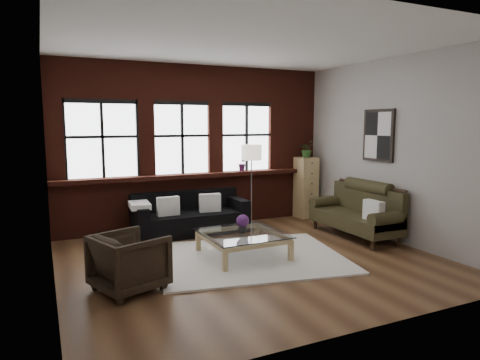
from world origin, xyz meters
name	(u,v)px	position (x,y,z in m)	size (l,w,h in m)	color
floor	(251,259)	(0.00, 0.00, 0.00)	(5.50, 5.50, 0.00)	brown
ceiling	(251,44)	(0.00, 0.00, 3.20)	(5.50, 5.50, 0.00)	white
wall_back	(196,147)	(0.00, 2.50, 1.60)	(5.50, 5.50, 0.00)	#ABA59F
wall_front	(367,173)	(0.00, -2.50, 1.60)	(5.50, 5.50, 0.00)	#ABA59F
wall_left	(48,162)	(-2.75, 0.00, 1.60)	(5.00, 5.00, 0.00)	#ABA59F
wall_right	(391,150)	(2.75, 0.00, 1.60)	(5.00, 5.00, 0.00)	#ABA59F
brick_backwall	(197,147)	(0.00, 2.44, 1.60)	(5.50, 0.12, 3.20)	#501D12
sill_ledge	(198,175)	(0.00, 2.35, 1.04)	(5.50, 0.30, 0.08)	#501D12
window_left	(102,141)	(-1.80, 2.45, 1.75)	(1.38, 0.10, 1.50)	black
window_mid	(182,140)	(-0.30, 2.45, 1.75)	(1.38, 0.10, 1.50)	black
window_right	(246,139)	(1.10, 2.45, 1.75)	(1.38, 0.10, 1.50)	black
wall_poster	(379,135)	(2.72, 0.30, 1.85)	(0.05, 0.74, 0.94)	black
shag_rug	(250,258)	(0.01, 0.04, 0.02)	(2.80, 2.20, 0.03)	white
dark_sofa	(191,213)	(-0.33, 1.90, 0.38)	(2.13, 0.86, 0.77)	black
pillow_a	(168,206)	(-0.78, 1.80, 0.57)	(0.40, 0.14, 0.34)	white
pillow_b	(210,203)	(0.03, 1.80, 0.57)	(0.40, 0.14, 0.34)	white
vintage_settee	(355,210)	(2.30, 0.38, 0.50)	(0.83, 1.87, 1.00)	#2F2A16
pillow_settee	(374,211)	(2.22, -0.20, 0.61)	(0.14, 0.38, 0.34)	white
armchair	(129,262)	(-1.90, -0.45, 0.36)	(0.77, 0.80, 0.72)	black
coffee_table	(243,245)	(-0.06, 0.16, 0.19)	(1.20, 1.20, 0.40)	tan
vase	(243,228)	(-0.06, 0.16, 0.46)	(0.14, 0.14, 0.15)	#B2B2B2
flowers	(243,221)	(-0.06, 0.16, 0.58)	(0.20, 0.20, 0.20)	#59246A
drawer_chest	(306,187)	(2.42, 2.15, 0.67)	(0.41, 0.41, 1.33)	tan
potted_plant_top	(307,149)	(2.42, 2.15, 1.52)	(0.33, 0.29, 0.37)	#2D5923
floor_lamp	(251,182)	(0.97, 1.93, 0.90)	(0.40, 0.40, 1.79)	#A5A5A8
sill_plant	(243,163)	(0.96, 2.32, 1.25)	(0.18, 0.15, 0.33)	#59246A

